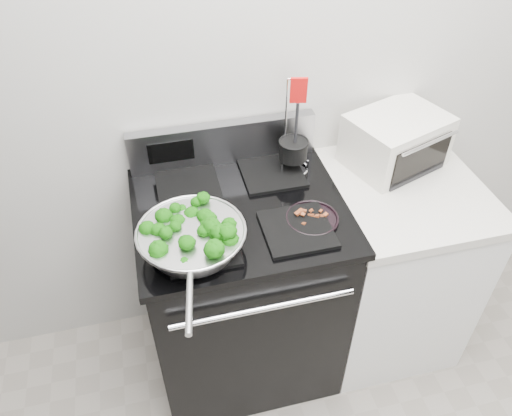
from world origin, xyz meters
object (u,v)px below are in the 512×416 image
object	(u,v)px
skillet	(192,238)
bacon_plate	(312,216)
utensil_holder	(293,155)
toaster_oven	(396,140)
gas_range	(242,287)

from	to	relation	value
skillet	bacon_plate	size ratio (longest dim) A/B	3.02
bacon_plate	utensil_holder	size ratio (longest dim) A/B	0.47
toaster_oven	utensil_holder	bearing A→B (deg)	159.33
toaster_oven	skillet	bearing A→B (deg)	-178.27
bacon_plate	toaster_oven	xyz separation A→B (m)	(0.46, 0.30, 0.06)
utensil_holder	skillet	bearing A→B (deg)	-130.38
gas_range	toaster_oven	distance (m)	0.90
skillet	toaster_oven	distance (m)	0.96
gas_range	bacon_plate	distance (m)	0.55
bacon_plate	toaster_oven	distance (m)	0.55
gas_range	toaster_oven	xyz separation A→B (m)	(0.70, 0.16, 0.54)
gas_range	skillet	world-z (taller)	gas_range
skillet	bacon_plate	xyz separation A→B (m)	(0.44, 0.04, -0.04)
gas_range	bacon_plate	bearing A→B (deg)	-29.10
skillet	utensil_holder	distance (m)	0.58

